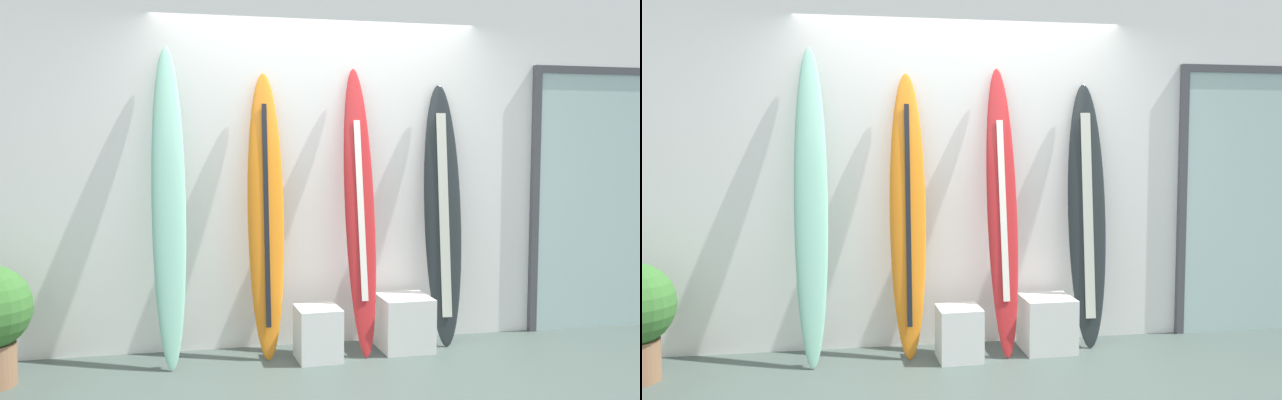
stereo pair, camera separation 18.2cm
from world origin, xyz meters
The scene contains 8 objects.
wall_back centered at (0.00, 1.30, 1.40)m, with size 7.20×0.20×2.80m, color white.
surfboard_seafoam centered at (-1.12, 0.94, 1.11)m, with size 0.26×0.49×2.26m.
surfboard_sunset centered at (-0.43, 0.99, 1.04)m, with size 0.27×0.38×2.08m.
surfboard_crimson centered at (0.26, 0.95, 1.07)m, with size 0.23×0.47×2.14m.
surfboard_charcoal centered at (0.95, 1.02, 1.00)m, with size 0.31×0.33×2.02m.
display_block_left centered at (-0.09, 0.80, 0.19)m, with size 0.32×0.32×0.38m.
display_block_center centered at (0.61, 0.91, 0.20)m, with size 0.38×0.38×0.41m.
glass_door centered at (2.40, 1.18, 1.13)m, with size 1.22×0.06×2.20m.
Camera 2 is at (-0.83, -3.76, 1.50)m, focal length 36.69 mm.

